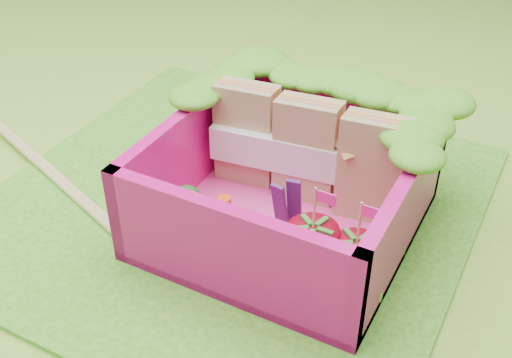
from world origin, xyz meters
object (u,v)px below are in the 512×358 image
Objects in this scene: strawberry_left at (312,248)px; sandwich_stack at (308,151)px; bento_box at (287,185)px; strawberry_right at (355,262)px; broccoli at (180,201)px; chopsticks at (49,170)px.

sandwich_stack is at bearing 116.73° from strawberry_left.
bento_box is 0.57m from strawberry_right.
bento_box is 0.56m from broccoli.
bento_box is at bearing 34.91° from broccoli.
sandwich_stack is 2.29× the size of strawberry_right.
strawberry_right is (0.49, -0.28, -0.10)m from bento_box.
broccoli is 0.64× the size of strawberry_right.
strawberry_right reaches higher than chopsticks.
strawberry_right is at bearing 3.80° from strawberry_left.
sandwich_stack reaches higher than broccoli.
strawberry_right is 1.99m from chopsticks.
strawberry_left is (0.28, -0.29, -0.09)m from bento_box.
chopsticks is (-1.49, -0.47, -0.32)m from sandwich_stack.
strawberry_right is (0.48, -0.52, -0.17)m from sandwich_stack.
sandwich_stack is 1.60m from chopsticks.
bento_box reaches higher than broccoli.
bento_box is 2.72× the size of strawberry_right.
bento_box is 0.57× the size of chopsticks.
sandwich_stack is at bearing 50.50° from broccoli.
strawberry_left reaches higher than chopsticks.
sandwich_stack is 0.62m from strawberry_left.
broccoli is (-0.47, -0.56, -0.13)m from sandwich_stack.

